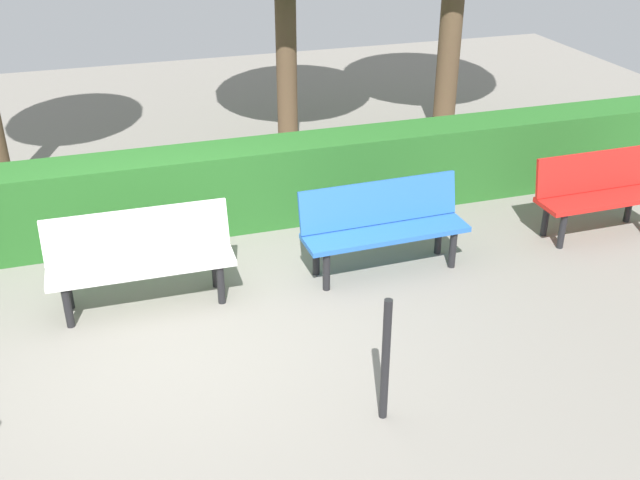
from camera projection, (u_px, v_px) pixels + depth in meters
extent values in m
plane|color=gray|center=(176.00, 332.00, 6.32)|extent=(18.55, 18.55, 0.00)
cube|color=red|center=(600.00, 199.00, 7.75)|extent=(1.37, 0.43, 0.05)
cube|color=red|center=(593.00, 171.00, 7.80)|extent=(1.36, 0.12, 0.42)
cylinder|color=black|center=(629.00, 205.00, 8.12)|extent=(0.07, 0.07, 0.39)
cylinder|color=black|center=(562.00, 231.00, 7.58)|extent=(0.07, 0.07, 0.39)
cylinder|color=black|center=(546.00, 218.00, 7.83)|extent=(0.07, 0.07, 0.39)
cube|color=blue|center=(386.00, 233.00, 7.06)|extent=(1.62, 0.46, 0.05)
cube|color=blue|center=(379.00, 202.00, 7.11)|extent=(1.61, 0.17, 0.42)
cylinder|color=black|center=(453.00, 249.00, 7.23)|extent=(0.07, 0.07, 0.39)
cylinder|color=black|center=(439.00, 236.00, 7.48)|extent=(0.07, 0.07, 0.39)
cylinder|color=black|center=(326.00, 271.00, 6.85)|extent=(0.07, 0.07, 0.39)
cylinder|color=black|center=(316.00, 256.00, 7.10)|extent=(0.07, 0.07, 0.39)
cube|color=white|center=(142.00, 265.00, 6.50)|extent=(1.62, 0.44, 0.05)
cube|color=white|center=(137.00, 232.00, 6.55)|extent=(1.62, 0.16, 0.42)
cylinder|color=black|center=(221.00, 284.00, 6.65)|extent=(0.07, 0.07, 0.39)
cylinder|color=black|center=(215.00, 268.00, 6.90)|extent=(0.07, 0.07, 0.39)
cylinder|color=black|center=(68.00, 307.00, 6.31)|extent=(0.07, 0.07, 0.39)
cylinder|color=black|center=(68.00, 289.00, 6.56)|extent=(0.07, 0.07, 0.39)
cube|color=#266023|center=(244.00, 185.00, 7.98)|extent=(14.55, 0.58, 0.89)
cylinder|color=brown|center=(451.00, 31.00, 10.14)|extent=(0.31, 0.31, 2.91)
cylinder|color=brown|center=(286.00, 54.00, 9.73)|extent=(0.28, 0.28, 2.54)
cylinder|color=black|center=(385.00, 361.00, 5.15)|extent=(0.06, 0.06, 1.00)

